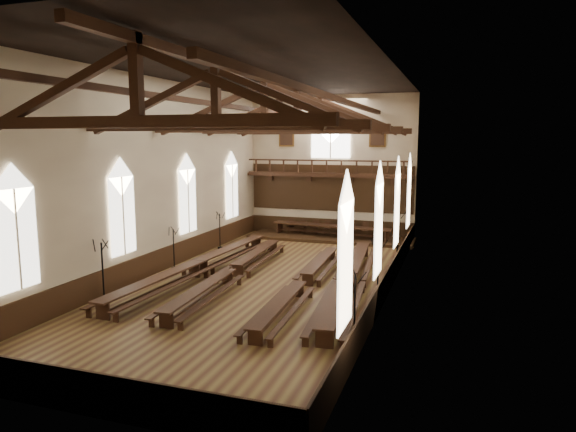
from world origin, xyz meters
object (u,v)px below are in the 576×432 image
(candelabrum_left_mid, at_px, (174,256))
(candelabrum_right_near, at_px, (354,317))
(candelabrum_right_far, at_px, (397,244))
(high_table, at_px, (331,227))
(candelabrum_left_near, at_px, (103,282))
(refectory_row_a, at_px, (198,264))
(refectory_row_c, at_px, (303,281))
(refectory_row_b, at_px, (232,270))
(candelabrum_right_mid, at_px, (378,278))
(candelabrum_left_far, at_px, (220,237))
(dais, at_px, (331,238))
(refectory_row_d, at_px, (349,278))

(candelabrum_left_mid, xyz_separation_m, candelabrum_right_near, (11.10, -6.48, 0.04))
(candelabrum_left_mid, xyz_separation_m, candelabrum_right_far, (11.10, 6.07, 0.18))
(high_table, distance_m, candelabrum_left_near, 17.48)
(high_table, relative_size, candelabrum_right_far, 2.96)
(candelabrum_right_near, bearing_deg, refectory_row_a, 148.23)
(refectory_row_c, distance_m, candelabrum_left_near, 8.75)
(refectory_row_b, bearing_deg, high_table, 80.07)
(candelabrum_left_near, relative_size, candelabrum_right_mid, 1.05)
(candelabrum_right_far, bearing_deg, candelabrum_left_near, -133.18)
(refectory_row_a, xyz_separation_m, candelabrum_right_far, (9.21, 6.85, 0.31))
(candelabrum_left_far, height_order, candelabrum_right_mid, candelabrum_right_mid)
(high_table, xyz_separation_m, candelabrum_right_near, (5.08, -17.13, -0.14))
(candelabrum_left_far, distance_m, candelabrum_right_far, 11.11)
(dais, xyz_separation_m, candelabrum_left_far, (-6.02, -5.08, 0.62))
(refectory_row_a, distance_m, refectory_row_d, 7.80)
(refectory_row_a, relative_size, candelabrum_right_mid, 5.79)
(candelabrum_right_mid, bearing_deg, candelabrum_left_near, -157.72)
(candelabrum_left_mid, relative_size, candelabrum_left_far, 0.97)
(refectory_row_d, height_order, candelabrum_left_near, candelabrum_left_near)
(candelabrum_right_mid, bearing_deg, refectory_row_b, 179.37)
(refectory_row_a, distance_m, candelabrum_left_near, 5.34)
(high_table, bearing_deg, refectory_row_c, -81.97)
(refectory_row_c, bearing_deg, candelabrum_left_near, -152.63)
(refectory_row_b, distance_m, candelabrum_right_near, 8.93)
(refectory_row_a, bearing_deg, candelabrum_left_far, 106.61)
(refectory_row_c, distance_m, refectory_row_d, 2.15)
(refectory_row_a, relative_size, candelabrum_left_near, 5.51)
(refectory_row_d, bearing_deg, candelabrum_right_near, -76.09)
(candelabrum_right_far, bearing_deg, refectory_row_a, -143.37)
(refectory_row_c, xyz_separation_m, candelabrum_right_far, (3.34, 7.81, 0.40))
(refectory_row_c, relative_size, high_table, 1.60)
(candelabrum_left_near, height_order, candelabrum_left_far, candelabrum_left_near)
(refectory_row_d, relative_size, candelabrum_left_near, 5.46)
(dais, distance_m, candelabrum_right_near, 17.88)
(refectory_row_b, xyz_separation_m, candelabrum_left_far, (-3.95, 6.70, 0.20))
(refectory_row_c, xyz_separation_m, candelabrum_left_far, (-7.76, 7.31, 0.23))
(refectory_row_b, bearing_deg, candelabrum_right_mid, -0.63)
(refectory_row_a, xyz_separation_m, candelabrum_right_near, (9.21, -5.70, 0.16))
(candelabrum_right_mid, bearing_deg, refectory_row_c, -170.96)
(refectory_row_d, distance_m, candelabrum_left_far, 11.58)
(candelabrum_right_far, bearing_deg, refectory_row_c, -113.13)
(candelabrum_left_far, bearing_deg, refectory_row_a, -73.39)
(high_table, bearing_deg, candelabrum_left_near, -110.13)
(high_table, xyz_separation_m, candelabrum_right_far, (5.08, -4.58, -0.00))
(refectory_row_c, distance_m, candelabrum_right_mid, 3.39)
(candelabrum_left_near, bearing_deg, refectory_row_b, 49.49)
(high_table, bearing_deg, candelabrum_right_mid, -66.79)
(candelabrum_left_near, relative_size, candelabrum_left_mid, 1.17)
(refectory_row_a, bearing_deg, candelabrum_left_near, -110.79)
(refectory_row_a, height_order, candelabrum_right_far, candelabrum_right_far)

